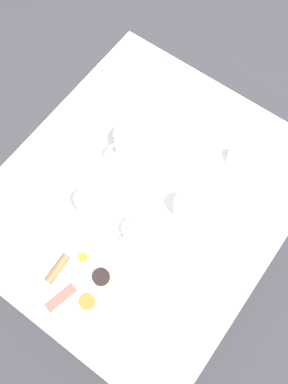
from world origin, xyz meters
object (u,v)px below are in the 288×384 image
(teapot_near, at_px, (131,141))
(water_glass_short, at_px, (87,203))
(fork_by_plate, at_px, (125,86))
(breakfast_plate, at_px, (78,280))
(creamer_jug, at_px, (235,157))
(knife_by_plate, at_px, (188,285))
(teacup_with_saucer_left, at_px, (135,232))
(water_glass_tall, at_px, (184,207))
(napkin_folded, at_px, (43,199))

(teapot_near, distance_m, water_glass_short, 0.26)
(water_glass_short, relative_size, fork_by_plate, 0.54)
(breakfast_plate, height_order, water_glass_short, water_glass_short)
(breakfast_plate, bearing_deg, creamer_jug, 165.03)
(creamer_jug, bearing_deg, breakfast_plate, -14.97)
(breakfast_plate, distance_m, knife_by_plate, 0.34)
(teacup_with_saucer_left, distance_m, fork_by_plate, 0.58)
(knife_by_plate, bearing_deg, water_glass_tall, -142.25)
(water_glass_short, relative_size, creamer_jug, 1.22)
(teapot_near, bearing_deg, water_glass_short, -152.23)
(breakfast_plate, relative_size, creamer_jug, 3.53)
(water_glass_tall, distance_m, napkin_folded, 0.47)
(napkin_folded, bearing_deg, breakfast_plate, 62.45)
(water_glass_tall, bearing_deg, teacup_with_saucer_left, -27.50)
(water_glass_short, bearing_deg, knife_by_plate, 87.72)
(knife_by_plate, bearing_deg, teacup_with_saucer_left, -98.45)
(creamer_jug, bearing_deg, teapot_near, -61.56)
(teacup_with_saucer_left, height_order, napkin_folded, teacup_with_saucer_left)
(creamer_jug, bearing_deg, teacup_with_saucer_left, -15.85)
(breakfast_plate, relative_size, water_glass_short, 2.89)
(breakfast_plate, height_order, napkin_folded, breakfast_plate)
(napkin_folded, bearing_deg, fork_by_plate, -174.39)
(teapot_near, relative_size, water_glass_tall, 2.13)
(water_glass_tall, bearing_deg, creamer_jug, 172.02)
(breakfast_plate, xyz_separation_m, napkin_folded, (-0.14, -0.27, -0.00))
(breakfast_plate, relative_size, napkin_folded, 1.65)
(teapot_near, xyz_separation_m, creamer_jug, (-0.17, 0.32, -0.03))
(teapot_near, height_order, fork_by_plate, teapot_near)
(teapot_near, height_order, knife_by_plate, teapot_near)
(teacup_with_saucer_left, height_order, water_glass_tall, water_glass_tall)
(breakfast_plate, distance_m, water_glass_tall, 0.41)
(breakfast_plate, bearing_deg, napkin_folded, -117.55)
(breakfast_plate, bearing_deg, water_glass_tall, 160.51)
(teapot_near, xyz_separation_m, fork_by_plate, (-0.20, -0.18, -0.05))
(teapot_near, distance_m, creamer_jug, 0.36)
(teapot_near, xyz_separation_m, knife_by_plate, (0.28, 0.43, -0.05))
(teacup_with_saucer_left, relative_size, knife_by_plate, 0.81)
(water_glass_short, xyz_separation_m, napkin_folded, (0.07, -0.14, -0.04))
(fork_by_plate, bearing_deg, knife_by_plate, 51.73)
(napkin_folded, bearing_deg, creamer_jug, 138.64)
(breakfast_plate, xyz_separation_m, water_glass_tall, (-0.38, 0.13, 0.04))
(breakfast_plate, relative_size, knife_by_plate, 1.60)
(teapot_near, height_order, creamer_jug, teapot_near)
(breakfast_plate, distance_m, teacup_with_saucer_left, 0.23)
(teacup_with_saucer_left, distance_m, water_glass_tall, 0.18)
(water_glass_tall, bearing_deg, teapot_near, -107.51)
(teacup_with_saucer_left, bearing_deg, water_glass_tall, 152.50)
(creamer_jug, bearing_deg, fork_by_plate, -92.95)
(teacup_with_saucer_left, height_order, water_glass_short, water_glass_short)
(breakfast_plate, distance_m, creamer_jug, 0.66)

